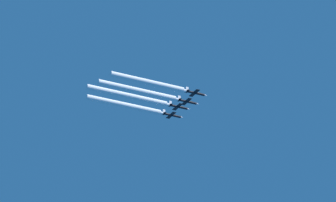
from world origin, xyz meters
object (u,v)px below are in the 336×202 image
jet_far_left (172,115)px  jet_center (188,102)px  jet_inner_left (179,107)px  jet_inner_right (196,93)px

jet_far_left → jet_center: (18.96, 0.01, 0.05)m
jet_far_left → jet_inner_left: bearing=-5.9°
jet_inner_left → jet_center: (8.78, 1.05, -0.49)m
jet_far_left → jet_inner_left: (10.18, -1.04, 0.54)m
jet_far_left → jet_inner_left: size_ratio=1.00×
jet_inner_left → jet_center: bearing=6.8°
jet_inner_left → jet_center: 8.86m
jet_inner_left → jet_inner_right: size_ratio=1.00×
jet_inner_left → jet_inner_right: bearing=2.1°
jet_inner_left → jet_far_left: bearing=174.1°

